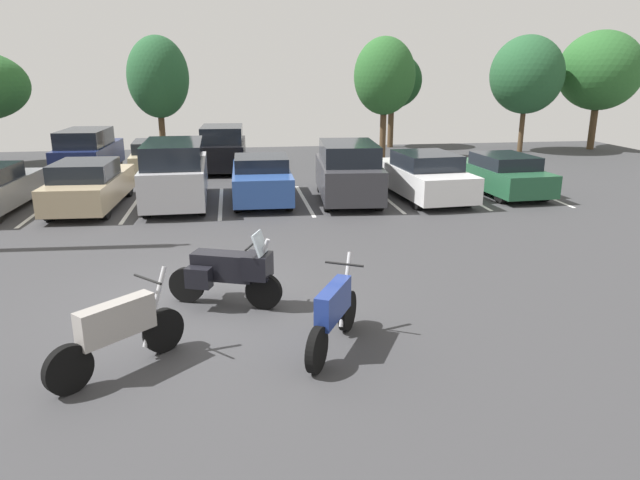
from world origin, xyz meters
The scene contains 19 objects.
ground centered at (0.00, 0.00, -0.05)m, with size 44.00×44.00×0.10m, color #38383A.
motorcycle_touring centered at (0.48, -0.30, 0.66)m, with size 2.03×1.16×1.41m.
motorcycle_second centered at (2.05, -2.24, 0.57)m, with size 1.11×1.93×1.32m.
motorcycle_third centered at (-1.04, -2.45, 0.59)m, with size 1.68×1.59×1.34m.
parking_stripes centered at (-1.15, 8.25, 0.00)m, with size 24.46×4.67×0.01m.
car_tan centered at (-3.71, 8.11, 0.72)m, with size 1.97×4.69×1.49m.
car_silver centered at (-1.14, 8.19, 1.01)m, with size 1.93×4.70×2.01m.
car_blue centered at (1.53, 8.34, 0.72)m, with size 1.88×4.30×1.47m.
car_charcoal centered at (4.30, 8.00, 0.94)m, with size 2.15×4.37×1.88m.
car_white centered at (6.86, 8.05, 0.73)m, with size 2.22×4.80×1.51m.
car_green centered at (9.74, 8.38, 0.67)m, with size 2.02×4.44×1.35m.
car_far_navy centered at (-5.15, 14.59, 0.89)m, with size 1.98×4.76×1.82m.
car_far_champagne centered at (-2.43, 14.43, 0.66)m, with size 2.09×4.53×1.34m.
car_far_black centered at (0.26, 14.60, 0.91)m, with size 1.96×4.33×1.87m.
tree_far_right centered at (9.23, 20.96, 3.52)m, with size 3.15×3.15×5.01m.
tree_rear centered at (15.36, 18.09, 3.84)m, with size 3.61×3.61×5.76m.
tree_center_right centered at (-2.66, 18.99, 3.75)m, with size 2.86×2.86×5.65m.
tree_far_left centered at (19.62, 18.56, 4.03)m, with size 4.22×4.22×6.05m.
tree_left centered at (7.69, 16.71, 3.80)m, with size 2.81×2.81×5.56m.
Camera 1 is at (0.64, -10.21, 4.11)m, focal length 32.67 mm.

